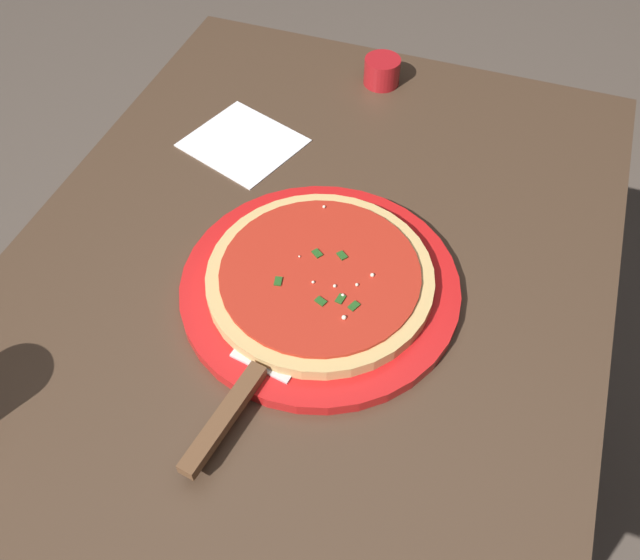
# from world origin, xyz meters

# --- Properties ---
(ground_plane) EXTENTS (5.00, 5.00, 0.00)m
(ground_plane) POSITION_xyz_m (0.00, 0.00, 0.00)
(ground_plane) COLOR brown
(restaurant_table) EXTENTS (1.02, 0.71, 0.75)m
(restaurant_table) POSITION_xyz_m (0.00, 0.00, 0.60)
(restaurant_table) COLOR black
(restaurant_table) RESTS_ON ground_plane
(serving_plate) EXTENTS (0.32, 0.32, 0.02)m
(serving_plate) POSITION_xyz_m (0.01, -0.03, 0.76)
(serving_plate) COLOR red
(serving_plate) RESTS_ON restaurant_table
(pizza) EXTENTS (0.26, 0.26, 0.02)m
(pizza) POSITION_xyz_m (0.01, -0.03, 0.78)
(pizza) COLOR #DBB26B
(pizza) RESTS_ON serving_plate
(pizza_server) EXTENTS (0.22, 0.08, 0.01)m
(pizza_server) POSITION_xyz_m (-0.15, -0.00, 0.77)
(pizza_server) COLOR silver
(pizza_server) RESTS_ON serving_plate
(cup_small_sauce) EXTENTS (0.05, 0.05, 0.04)m
(cup_small_sauce) POSITION_xyz_m (0.42, 0.02, 0.77)
(cup_small_sauce) COLOR #B2191E
(cup_small_sauce) RESTS_ON restaurant_table
(napkin_loose_left) EXTENTS (0.17, 0.18, 0.00)m
(napkin_loose_left) POSITION_xyz_m (0.22, 0.16, 0.75)
(napkin_loose_left) COLOR white
(napkin_loose_left) RESTS_ON restaurant_table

